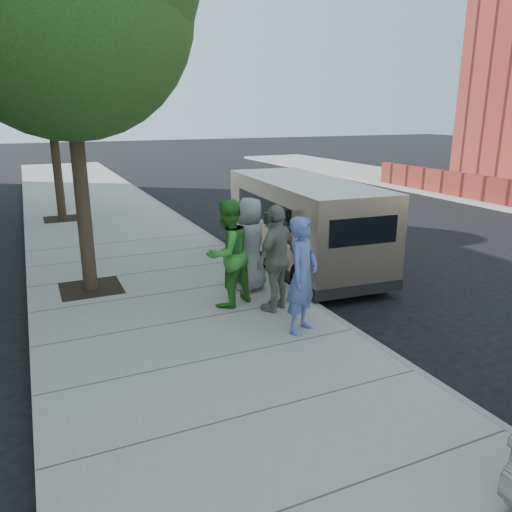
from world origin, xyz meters
name	(u,v)px	position (x,y,z in m)	size (l,w,h in m)	color
ground	(240,319)	(0.00, 0.00, 0.00)	(120.00, 120.00, 0.00)	black
sidewalk	(187,324)	(-1.00, 0.00, 0.07)	(5.00, 60.00, 0.15)	gray
curb_face	(308,303)	(1.44, 0.00, 0.07)	(0.12, 60.00, 0.16)	gray
tree_far	(48,70)	(-2.25, 10.00, 4.88)	(3.92, 3.80, 6.49)	black
parking_meter	(270,231)	(1.25, 1.31, 1.23)	(0.32, 0.21, 1.49)	gray
van	(301,222)	(2.57, 2.32, 1.12)	(2.31, 5.82, 2.12)	#CDB093
person_officer	(303,275)	(0.61, -1.18, 1.11)	(0.70, 0.46, 1.91)	#556CB6
person_green_shirt	(228,253)	(-0.06, 0.40, 1.14)	(0.97, 0.75, 1.99)	green
person_gray_shirt	(250,244)	(0.66, 1.01, 1.09)	(0.92, 0.60, 1.88)	gray
person_striped_polo	(277,258)	(0.65, -0.18, 1.12)	(1.14, 0.47, 1.94)	gray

